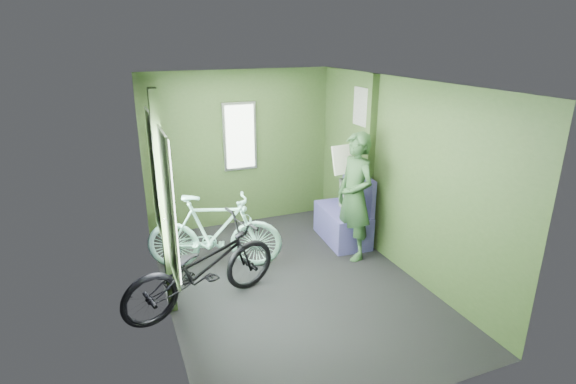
{
  "coord_description": "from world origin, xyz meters",
  "views": [
    {
      "loc": [
        -1.77,
        -4.26,
        2.74
      ],
      "look_at": [
        0.0,
        0.1,
        1.1
      ],
      "focal_mm": 28.0,
      "sensor_mm": 36.0,
      "label": 1
    }
  ],
  "objects_px": {
    "bench_seat": "(344,221)",
    "passenger": "(355,196)",
    "bicycle_black": "(205,305)",
    "bicycle_mint": "(216,268)",
    "waste_box": "(353,211)"
  },
  "relations": [
    {
      "from": "bicycle_black",
      "to": "bench_seat",
      "type": "xyz_separation_m",
      "value": [
        2.18,
        0.91,
        0.29
      ]
    },
    {
      "from": "bicycle_black",
      "to": "waste_box",
      "type": "bearing_deg",
      "value": -85.88
    },
    {
      "from": "bicycle_black",
      "to": "bench_seat",
      "type": "bearing_deg",
      "value": -84.32
    },
    {
      "from": "bicycle_black",
      "to": "passenger",
      "type": "xyz_separation_m",
      "value": [
        2.05,
        0.44,
        0.82
      ]
    },
    {
      "from": "bicycle_black",
      "to": "bicycle_mint",
      "type": "height_order",
      "value": "bicycle_mint"
    },
    {
      "from": "bicycle_black",
      "to": "passenger",
      "type": "relative_size",
      "value": 1.07
    },
    {
      "from": "passenger",
      "to": "bench_seat",
      "type": "relative_size",
      "value": 1.69
    },
    {
      "from": "waste_box",
      "to": "bicycle_black",
      "type": "bearing_deg",
      "value": -159.01
    },
    {
      "from": "passenger",
      "to": "waste_box",
      "type": "bearing_deg",
      "value": 144.87
    },
    {
      "from": "bicycle_black",
      "to": "waste_box",
      "type": "height_order",
      "value": "waste_box"
    },
    {
      "from": "passenger",
      "to": "bench_seat",
      "type": "bearing_deg",
      "value": 158.14
    },
    {
      "from": "bench_seat",
      "to": "bicycle_black",
      "type": "bearing_deg",
      "value": -152.88
    },
    {
      "from": "bench_seat",
      "to": "passenger",
      "type": "bearing_deg",
      "value": -101.11
    },
    {
      "from": "passenger",
      "to": "bench_seat",
      "type": "distance_m",
      "value": 0.72
    },
    {
      "from": "bench_seat",
      "to": "bicycle_mint",
      "type": "bearing_deg",
      "value": -170.97
    }
  ]
}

